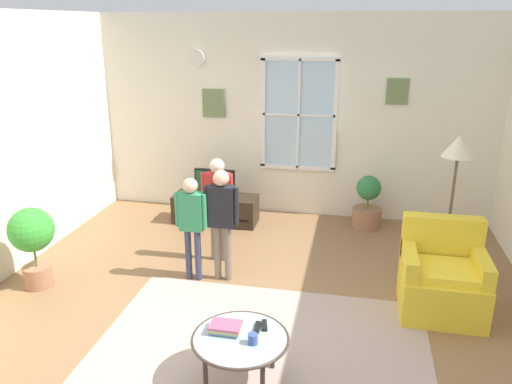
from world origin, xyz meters
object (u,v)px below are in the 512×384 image
object	(u,v)px
television	(215,182)
coffee_table	(240,340)
person_green_shirt	(192,217)
floor_lamp	(457,161)
person_black_shirt	(222,213)
potted_plant_corner	(32,238)
book_stack	(226,328)
potted_plant_by_window	(368,204)
cup	(253,339)
armchair	(442,279)
remote_near_books	(257,327)
tv_stand	(216,209)
remote_near_cup	(264,325)
person_red_shirt	(218,198)

from	to	relation	value
television	coffee_table	size ratio (longest dim) A/B	0.75
person_green_shirt	floor_lamp	bearing A→B (deg)	10.87
person_black_shirt	potted_plant_corner	size ratio (longest dim) A/B	1.41
book_stack	person_black_shirt	bearing A→B (deg)	106.02
potted_plant_corner	potted_plant_by_window	bearing A→B (deg)	34.65
coffee_table	person_black_shirt	distance (m)	1.72
person_black_shirt	person_green_shirt	distance (m)	0.32
television	potted_plant_by_window	bearing A→B (deg)	6.58
television	cup	size ratio (longest dim) A/B	6.81
armchair	person_green_shirt	xyz separation A→B (m)	(-2.52, 0.11, 0.39)
coffee_table	floor_lamp	size ratio (longest dim) A/B	0.47
book_stack	person_black_shirt	size ratio (longest dim) A/B	0.20
remote_near_books	person_black_shirt	size ratio (longest dim) A/B	0.11
armchair	person_green_shirt	size ratio (longest dim) A/B	0.76
person_green_shirt	potted_plant_by_window	world-z (taller)	person_green_shirt
book_stack	cup	bearing A→B (deg)	-23.90
armchair	floor_lamp	bearing A→B (deg)	79.70
television	coffee_table	bearing A→B (deg)	-70.77
tv_stand	armchair	distance (m)	3.26
cup	potted_plant_by_window	bearing A→B (deg)	76.11
person_black_shirt	potted_plant_by_window	distance (m)	2.41
television	floor_lamp	size ratio (longest dim) A/B	0.35
armchair	potted_plant_corner	distance (m)	4.11
remote_near_cup	floor_lamp	size ratio (longest dim) A/B	0.09
armchair	remote_near_books	distance (m)	2.00
tv_stand	person_black_shirt	distance (m)	1.76
remote_near_books	potted_plant_by_window	bearing A→B (deg)	75.18
remote_near_cup	potted_plant_corner	xyz separation A→B (m)	(-2.59, 0.86, 0.14)
book_stack	coffee_table	bearing A→B (deg)	-21.53
tv_stand	television	xyz separation A→B (m)	(0.00, -0.00, 0.39)
person_black_shirt	floor_lamp	size ratio (longest dim) A/B	0.77
remote_near_books	potted_plant_by_window	world-z (taller)	potted_plant_by_window
tv_stand	person_red_shirt	bearing A→B (deg)	-72.15
person_green_shirt	floor_lamp	size ratio (longest dim) A/B	0.72
television	coffee_table	distance (m)	3.34
television	person_green_shirt	world-z (taller)	person_green_shirt
armchair	person_black_shirt	world-z (taller)	person_black_shirt
person_red_shirt	floor_lamp	bearing A→B (deg)	-0.20
book_stack	person_black_shirt	world-z (taller)	person_black_shirt
remote_near_books	person_black_shirt	bearing A→B (deg)	114.98
book_stack	potted_plant_by_window	bearing A→B (deg)	71.96
book_stack	remote_near_cup	distance (m)	0.31
person_black_shirt	person_red_shirt	size ratio (longest dim) A/B	1.00
person_red_shirt	person_green_shirt	size ratio (longest dim) A/B	1.07
cup	tv_stand	bearing A→B (deg)	110.63
tv_stand	floor_lamp	distance (m)	3.28
tv_stand	potted_plant_corner	size ratio (longest dim) A/B	1.32
coffee_table	person_green_shirt	distance (m)	1.78
person_black_shirt	potted_plant_corner	distance (m)	1.96
book_stack	remote_near_cup	bearing A→B (deg)	24.79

